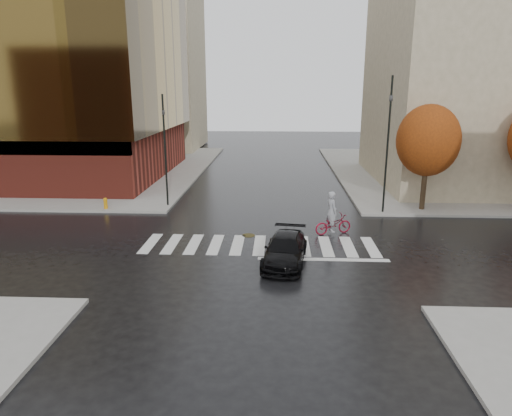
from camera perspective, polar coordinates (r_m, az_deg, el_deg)
The scene contains 14 objects.
ground at distance 22.31m, azimuth 0.38°, elevation -5.10°, with size 120.00×120.00×0.00m, color black.
sidewalk_nw at distance 47.89m, azimuth -24.53°, elevation 4.51°, with size 30.00×30.00×0.15m, color gray.
sidewalk_ne at distance 47.13m, azimuth 28.08°, elevation 3.95°, with size 30.00×30.00×0.15m, color gray.
crosswalk at distance 22.77m, azimuth 0.43°, elevation -4.66°, with size 12.00×3.00×0.01m, color silver.
office_glass at distance 45.14m, azimuth -28.60°, elevation 14.01°, with size 27.00×19.00×16.00m.
building_ne_tan at distance 41.25m, azimuth 26.83°, elevation 15.51°, with size 16.00×16.00×18.00m, color gray.
building_nw_far at distance 60.39m, azimuth -14.09°, elevation 16.91°, with size 14.00×12.00×20.00m, color gray.
tree_ne_a at distance 29.94m, azimuth 20.71°, elevation 7.88°, with size 3.80×3.80×6.50m.
sedan at distance 20.39m, azimuth 3.67°, elevation -5.23°, with size 1.75×4.31×1.25m, color black.
cyclist at distance 24.60m, azimuth 9.55°, elevation -1.44°, with size 2.17×1.40×2.34m.
traffic_light_nw at distance 29.67m, azimuth -11.34°, elevation 7.88°, with size 0.20×0.17×7.05m.
traffic_light_ne at distance 28.42m, azimuth 16.21°, elevation 8.79°, with size 0.21×0.24×8.13m.
fire_hydrant at distance 30.35m, azimuth -18.30°, elevation 0.64°, with size 0.25×0.25×0.71m.
manhole at distance 24.22m, azimuth -0.95°, elevation -3.44°, with size 0.68×0.68×0.01m, color #413717.
Camera 1 is at (0.86, -20.93, 7.66)m, focal length 32.00 mm.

